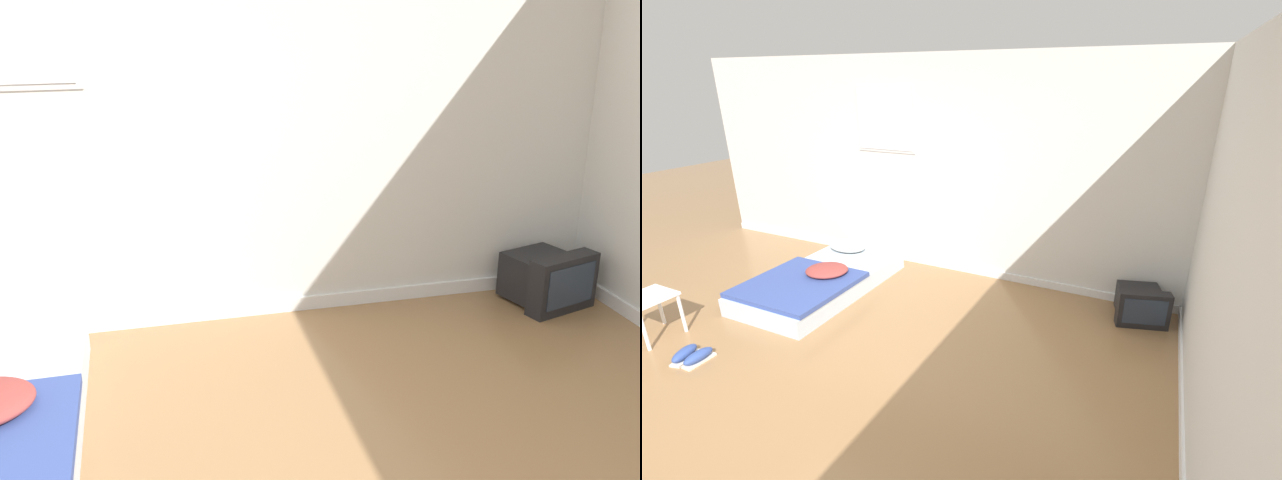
% 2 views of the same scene
% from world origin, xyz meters
% --- Properties ---
extents(ground_plane, '(20.00, 20.00, 0.00)m').
position_xyz_m(ground_plane, '(0.00, 0.00, 0.00)').
color(ground_plane, '#997047').
extents(wall_back, '(7.76, 0.08, 2.60)m').
position_xyz_m(wall_back, '(-0.01, 2.69, 1.29)').
color(wall_back, silver).
rests_on(wall_back, ground_plane).
extents(wall_right, '(0.08, 7.72, 2.60)m').
position_xyz_m(wall_right, '(2.71, 0.00, 1.29)').
color(wall_right, silver).
rests_on(wall_right, ground_plane).
extents(mattress_bed, '(1.09, 1.87, 0.34)m').
position_xyz_m(mattress_bed, '(-1.11, 1.50, 0.13)').
color(mattress_bed, silver).
rests_on(mattress_bed, ground_plane).
extents(crt_tv, '(0.55, 0.55, 0.37)m').
position_xyz_m(crt_tv, '(2.28, 2.35, 0.18)').
color(crt_tv, black).
rests_on(crt_tv, ground_plane).
extents(side_stool, '(0.39, 0.39, 0.43)m').
position_xyz_m(side_stool, '(-1.86, 0.06, 0.35)').
color(side_stool, white).
rests_on(side_stool, ground_plane).
extents(sneaker_pair, '(0.29, 0.29, 0.10)m').
position_xyz_m(sneaker_pair, '(-1.19, -0.04, 0.05)').
color(sneaker_pair, silver).
rests_on(sneaker_pair, ground_plane).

